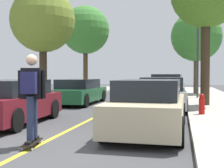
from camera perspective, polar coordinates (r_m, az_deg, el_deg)
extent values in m
plane|color=#424244|center=(6.88, -13.27, -10.86)|extent=(80.00, 80.00, 0.00)
cube|color=gold|center=(10.57, -3.73, -6.37)|extent=(0.12, 39.20, 0.01)
cube|color=maroon|center=(9.96, -18.17, -3.93)|extent=(1.99, 4.14, 0.69)
cube|color=black|center=(9.89, -18.29, -0.64)|extent=(1.72, 2.72, 0.46)
cylinder|color=black|center=(8.41, -17.35, -6.37)|extent=(0.25, 0.65, 0.64)
cylinder|color=black|center=(10.83, -10.78, -4.51)|extent=(0.25, 0.65, 0.64)
cylinder|color=black|center=(11.55, -18.75, -4.18)|extent=(0.25, 0.65, 0.64)
cube|color=#1E5B33|center=(15.86, -6.13, -1.88)|extent=(1.84, 4.71, 0.62)
cube|color=black|center=(15.81, -6.17, 0.06)|extent=(1.61, 2.67, 0.45)
cylinder|color=black|center=(14.05, -4.97, -3.04)|extent=(0.22, 0.64, 0.64)
cylinder|color=black|center=(14.64, -11.29, -2.88)|extent=(0.22, 0.64, 0.64)
cylinder|color=black|center=(17.22, -1.74, -2.15)|extent=(0.22, 0.64, 0.64)
cylinder|color=black|center=(17.70, -7.04, -2.06)|extent=(0.22, 0.64, 0.64)
cube|color=#BCAD89|center=(8.16, 6.86, -5.09)|extent=(1.79, 4.48, 0.69)
cube|color=black|center=(8.12, 6.88, -0.94)|extent=(1.55, 2.53, 0.49)
cylinder|color=black|center=(9.79, 3.27, -5.14)|extent=(0.23, 0.64, 0.64)
cylinder|color=black|center=(9.64, 12.64, -5.30)|extent=(0.23, 0.64, 0.64)
cylinder|color=black|center=(6.85, -1.34, -8.14)|extent=(0.23, 0.64, 0.64)
cylinder|color=black|center=(6.63, 12.20, -8.52)|extent=(0.23, 0.64, 0.64)
cube|color=#B7B7BC|center=(13.59, 9.14, -2.39)|extent=(2.05, 4.64, 0.68)
cube|color=black|center=(13.56, 9.15, 0.13)|extent=(1.77, 2.95, 0.52)
cylinder|color=black|center=(15.23, 5.94, -2.67)|extent=(0.24, 0.65, 0.64)
cylinder|color=black|center=(15.19, 12.64, -2.72)|extent=(0.24, 0.65, 0.64)
cylinder|color=black|center=(12.08, 4.73, -3.83)|extent=(0.24, 0.65, 0.64)
cylinder|color=black|center=(12.03, 13.19, -3.90)|extent=(0.24, 0.65, 0.64)
cube|color=#BCAD89|center=(19.35, 10.15, -1.05)|extent=(2.01, 4.67, 0.75)
cube|color=black|center=(19.15, 10.12, 0.91)|extent=(1.73, 2.78, 0.58)
cylinder|color=black|center=(21.04, 8.13, -1.45)|extent=(0.24, 0.65, 0.64)
cylinder|color=black|center=(20.91, 12.86, -1.50)|extent=(0.24, 0.65, 0.64)
cylinder|color=black|center=(17.85, 6.98, -2.02)|extent=(0.24, 0.65, 0.64)
cylinder|color=black|center=(17.71, 12.55, -2.08)|extent=(0.24, 0.65, 0.64)
cube|color=white|center=(24.94, 10.69, -0.56)|extent=(1.81, 4.70, 0.63)
cube|color=black|center=(24.89, 10.69, 0.72)|extent=(1.59, 3.10, 0.48)
cylinder|color=black|center=(26.63, 8.98, -0.78)|extent=(0.22, 0.64, 0.64)
cylinder|color=black|center=(26.59, 12.58, -0.81)|extent=(0.22, 0.64, 0.64)
cylinder|color=black|center=(23.35, 8.52, -1.14)|extent=(0.22, 0.64, 0.64)
cylinder|color=black|center=(23.30, 12.63, -1.17)|extent=(0.22, 0.64, 0.64)
cylinder|color=#3D2D1E|center=(16.34, -12.52, 2.57)|extent=(0.38, 0.38, 3.20)
sphere|color=olive|center=(16.58, -12.58, 11.37)|extent=(3.30, 3.30, 3.30)
cylinder|color=#4C3823|center=(23.12, -4.88, 2.73)|extent=(0.34, 0.34, 3.49)
sphere|color=#3D7F33|center=(23.35, -4.90, 9.86)|extent=(3.54, 3.54, 3.54)
cylinder|color=#3D2D1E|center=(14.47, 16.74, 4.48)|extent=(0.40, 0.40, 4.12)
cylinder|color=brown|center=(22.97, 15.16, 2.16)|extent=(0.34, 0.34, 3.08)
sphere|color=#3D7F33|center=(23.13, 15.21, 8.46)|extent=(3.58, 3.58, 3.58)
cylinder|color=#B2140F|center=(11.06, 16.15, -3.92)|extent=(0.20, 0.20, 0.55)
sphere|color=#B2140F|center=(11.03, 16.17, -2.19)|extent=(0.18, 0.18, 0.18)
cylinder|color=#38383D|center=(18.88, 15.47, 5.87)|extent=(0.12, 0.12, 5.46)
cube|color=#EAE5C6|center=(19.30, 15.54, 14.33)|extent=(0.36, 0.24, 0.20)
cube|color=black|center=(6.76, -14.42, -10.30)|extent=(0.36, 0.87, 0.02)
cylinder|color=beige|center=(7.12, -14.34, -10.22)|extent=(0.03, 0.06, 0.06)
cylinder|color=beige|center=(7.06, -12.85, -10.29)|extent=(0.03, 0.06, 0.06)
cylinder|color=beige|center=(6.48, -16.14, -11.41)|extent=(0.03, 0.06, 0.06)
cylinder|color=beige|center=(6.43, -14.50, -11.52)|extent=(0.03, 0.06, 0.06)
cube|color=#99999E|center=(7.08, -13.60, -9.94)|extent=(0.11, 0.06, 0.02)
cube|color=#99999E|center=(6.45, -15.33, -11.12)|extent=(0.11, 0.06, 0.02)
cube|color=black|center=(6.96, -13.89, -9.60)|extent=(0.14, 0.27, 0.06)
cube|color=black|center=(6.54, -15.00, -10.33)|extent=(0.14, 0.27, 0.06)
cylinder|color=#283351|center=(6.78, -14.16, -5.82)|extent=(0.17, 0.17, 0.89)
cylinder|color=#283351|center=(6.55, -14.77, -6.09)|extent=(0.17, 0.17, 0.89)
cube|color=black|center=(6.61, -14.51, 0.10)|extent=(0.43, 0.29, 0.64)
sphere|color=tan|center=(6.62, -14.54, 4.29)|extent=(0.23, 0.23, 0.23)
cylinder|color=black|center=(6.69, -16.51, -0.08)|extent=(0.10, 0.10, 0.58)
cylinder|color=black|center=(6.54, -12.45, -0.09)|extent=(0.10, 0.10, 0.58)
cube|color=#1E1E4C|center=(6.42, -15.03, 0.23)|extent=(0.33, 0.23, 0.44)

